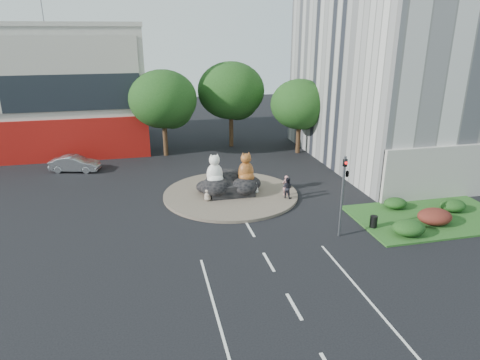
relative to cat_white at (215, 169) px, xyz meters
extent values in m
plane|color=black|center=(1.20, -9.84, -2.23)|extent=(120.00, 120.00, 0.00)
cylinder|color=brown|center=(1.20, 0.16, -2.13)|extent=(10.00, 10.00, 0.20)
cube|color=beige|center=(-16.80, 18.16, 3.77)|extent=(25.00, 12.00, 12.00)
cube|color=#9A130E|center=(-16.80, 12.11, -0.23)|extent=(25.00, 0.30, 4.00)
cube|color=beige|center=(-16.80, 18.16, 9.97)|extent=(25.20, 12.20, 0.40)
cube|color=#204D19|center=(13.20, -6.84, -2.17)|extent=(10.00, 6.00, 0.12)
cylinder|color=#382314|center=(-2.80, 12.16, -0.36)|extent=(0.44, 0.44, 3.74)
ellipsoid|color=#143310|center=(-2.80, 12.16, 3.29)|extent=(6.46, 6.46, 5.49)
sphere|color=#143310|center=(-2.00, 12.66, 2.44)|extent=(4.25, 4.25, 4.25)
sphere|color=#143310|center=(-3.50, 11.86, 2.70)|extent=(3.74, 3.74, 3.74)
cylinder|color=#382314|center=(4.20, 14.16, -0.25)|extent=(0.44, 0.44, 3.96)
ellipsoid|color=#143310|center=(4.20, 14.16, 3.62)|extent=(6.84, 6.84, 5.81)
sphere|color=#143310|center=(5.00, 14.66, 2.72)|extent=(4.50, 4.50, 4.50)
sphere|color=#143310|center=(3.50, 13.86, 2.99)|extent=(3.96, 3.96, 3.96)
cylinder|color=#382314|center=(10.20, 10.16, -0.58)|extent=(0.44, 0.44, 3.30)
ellipsoid|color=#143310|center=(10.20, 10.16, 2.64)|extent=(5.70, 5.70, 4.84)
sphere|color=#143310|center=(11.00, 10.66, 1.89)|extent=(3.75, 3.75, 3.75)
sphere|color=#143310|center=(9.50, 9.86, 2.12)|extent=(3.30, 3.30, 3.30)
ellipsoid|color=#143310|center=(10.20, -8.84, -1.66)|extent=(2.00, 1.60, 0.90)
ellipsoid|color=#4D1914|center=(12.70, -7.84, -1.62)|extent=(2.20, 1.76, 0.99)
ellipsoid|color=#143310|center=(15.20, -6.34, -1.71)|extent=(1.80, 1.44, 0.81)
ellipsoid|color=#143310|center=(11.70, -5.04, -1.75)|extent=(1.60, 1.28, 0.72)
cylinder|color=#595B60|center=(6.20, -7.84, 0.27)|extent=(0.14, 0.14, 5.00)
imported|color=black|center=(6.20, -7.84, 1.97)|extent=(0.21, 0.26, 1.30)
imported|color=black|center=(6.40, -7.84, 1.77)|extent=(0.26, 1.24, 0.50)
sphere|color=red|center=(6.20, -8.02, 2.42)|extent=(0.18, 0.18, 0.18)
cylinder|color=#595B60|center=(14.20, -1.84, 1.77)|extent=(0.18, 0.18, 8.00)
cylinder|color=#595B60|center=(13.20, -1.84, 5.77)|extent=(2.00, 0.12, 0.12)
cube|color=silver|center=(12.20, -1.84, 5.67)|extent=(0.50, 0.22, 0.12)
imported|color=tan|center=(5.07, -1.18, -1.28)|extent=(0.61, 0.46, 1.51)
imported|color=black|center=(4.99, -1.74, -1.26)|extent=(0.95, 0.95, 1.55)
imported|color=#93959A|center=(-10.87, 8.84, -1.54)|extent=(4.45, 2.50, 1.39)
cylinder|color=black|center=(8.70, -7.43, -1.74)|extent=(0.46, 0.46, 0.75)
camera|label=1|loc=(-4.81, -29.09, 9.54)|focal=32.00mm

